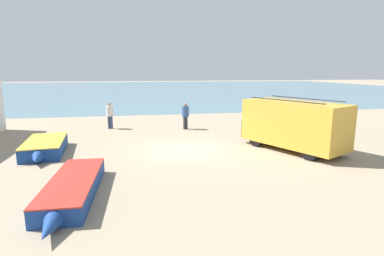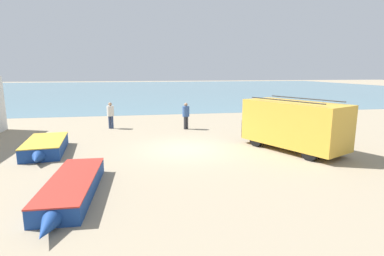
% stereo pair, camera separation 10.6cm
% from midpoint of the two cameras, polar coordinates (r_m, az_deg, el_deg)
% --- Properties ---
extents(ground_plane, '(200.00, 200.00, 0.00)m').
position_cam_midpoint_polar(ground_plane, '(14.83, -1.04, -4.05)').
color(ground_plane, gray).
extents(sea_water, '(120.00, 80.00, 0.01)m').
position_cam_midpoint_polar(sea_water, '(66.30, -8.19, 7.47)').
color(sea_water, slate).
rests_on(sea_water, ground_plane).
extents(parked_van, '(3.94, 5.36, 2.50)m').
position_cam_midpoint_polar(parked_van, '(15.24, 18.88, 0.75)').
color(parked_van, gold).
rests_on(parked_van, ground_plane).
extents(fishing_rowboat_0, '(3.17, 3.60, 0.54)m').
position_cam_midpoint_polar(fishing_rowboat_0, '(23.10, 14.75, 1.68)').
color(fishing_rowboat_0, '#234CA3').
rests_on(fishing_rowboat_0, ground_plane).
extents(fishing_rowboat_1, '(2.03, 4.31, 0.62)m').
position_cam_midpoint_polar(fishing_rowboat_1, '(15.63, -26.01, -3.23)').
color(fishing_rowboat_1, navy).
rests_on(fishing_rowboat_1, ground_plane).
extents(fishing_rowboat_2, '(1.45, 5.15, 0.54)m').
position_cam_midpoint_polar(fishing_rowboat_2, '(10.04, -21.71, -10.61)').
color(fishing_rowboat_2, navy).
rests_on(fishing_rowboat_2, ground_plane).
extents(fisherman_0, '(0.46, 0.46, 1.74)m').
position_cam_midpoint_polar(fisherman_0, '(19.71, -1.02, 2.78)').
color(fisherman_0, '#38383D').
rests_on(fisherman_0, ground_plane).
extents(fisherman_1, '(0.46, 0.46, 1.75)m').
position_cam_midpoint_polar(fisherman_1, '(20.61, -15.12, 2.77)').
color(fisherman_1, navy).
rests_on(fisherman_1, ground_plane).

